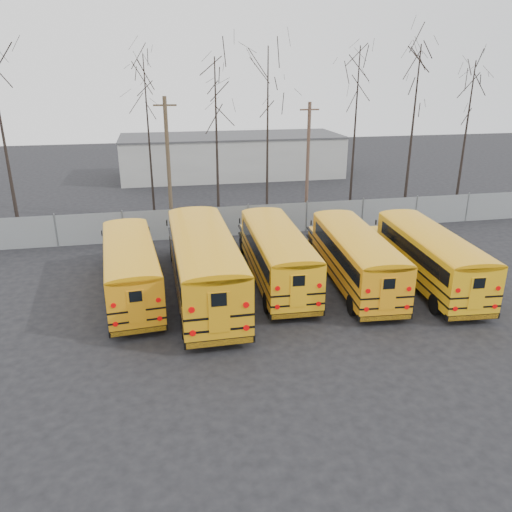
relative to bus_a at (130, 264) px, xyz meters
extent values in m
plane|color=black|center=(7.24, -3.69, -1.65)|extent=(120.00, 120.00, 0.00)
cube|color=gray|center=(7.24, 8.31, -0.65)|extent=(40.00, 0.04, 2.00)
cube|color=#B0B1AC|center=(9.24, 28.31, 0.35)|extent=(22.00, 8.00, 4.00)
cylinder|color=black|center=(-0.75, -3.27, -1.20)|extent=(0.33, 0.93, 0.91)
cylinder|color=black|center=(1.29, -3.09, -1.20)|extent=(0.33, 0.93, 0.91)
cylinder|color=black|center=(-1.40, 4.34, -1.20)|extent=(0.33, 0.93, 0.91)
cylinder|color=black|center=(0.65, 4.52, -1.20)|extent=(0.33, 0.93, 0.91)
cube|color=orange|center=(0.02, -0.24, -0.13)|extent=(2.98, 8.62, 2.14)
cube|color=orange|center=(-0.40, 4.75, -0.74)|extent=(2.17, 1.71, 0.91)
cube|color=black|center=(0.04, -0.42, 0.35)|extent=(2.94, 7.71, 0.64)
cube|color=black|center=(-0.05, 0.53, -0.79)|extent=(3.14, 10.18, 0.08)
cube|color=black|center=(-0.05, 0.53, -0.33)|extent=(3.14, 10.18, 0.08)
cube|color=black|center=(0.37, -4.36, -1.24)|extent=(2.34, 0.40, 0.25)
cube|color=black|center=(-0.47, 5.47, -1.24)|extent=(2.19, 0.37, 0.24)
cube|color=orange|center=(0.38, -4.46, -0.15)|extent=(0.68, 0.09, 1.41)
cylinder|color=#B20505|center=(-0.48, -4.54, -0.79)|extent=(0.20, 0.05, 0.20)
cylinder|color=#B20505|center=(1.24, -4.39, -0.79)|extent=(0.20, 0.05, 0.20)
cylinder|color=#B20505|center=(-0.48, -4.54, 0.03)|extent=(0.20, 0.05, 0.20)
cylinder|color=#B20505|center=(1.24, -4.39, 0.03)|extent=(0.20, 0.05, 0.20)
cylinder|color=black|center=(2.22, -4.62, -1.11)|extent=(0.31, 1.08, 1.07)
cylinder|color=black|center=(4.65, -4.60, -1.11)|extent=(0.31, 1.08, 1.07)
cylinder|color=black|center=(2.14, 4.39, -1.11)|extent=(0.31, 1.08, 1.07)
cylinder|color=black|center=(4.57, 4.41, -1.11)|extent=(0.31, 1.08, 1.07)
cube|color=orange|center=(3.40, -1.12, 0.15)|extent=(2.77, 10.01, 2.52)
cube|color=orange|center=(3.35, 4.78, -0.58)|extent=(2.43, 1.85, 1.07)
cube|color=black|center=(3.41, -1.34, 0.71)|extent=(2.81, 8.94, 0.75)
cube|color=black|center=(3.40, -0.21, -0.63)|extent=(2.82, 11.85, 0.10)
cube|color=black|center=(3.40, -0.21, -0.09)|extent=(2.82, 11.85, 0.10)
cube|color=black|center=(3.45, -6.01, -1.17)|extent=(2.75, 0.26, 0.30)
cube|color=black|center=(3.34, 5.64, -1.17)|extent=(2.58, 0.24, 0.28)
cube|color=orange|center=(3.45, -6.13, 0.12)|extent=(0.81, 0.05, 1.66)
cylinder|color=#B20505|center=(2.43, -6.15, -0.63)|extent=(0.24, 0.05, 0.24)
cylinder|color=#B20505|center=(4.47, -6.13, -0.63)|extent=(0.24, 0.05, 0.24)
cylinder|color=#B20505|center=(2.43, -6.15, 0.34)|extent=(0.24, 0.05, 0.24)
cylinder|color=#B20505|center=(4.47, -6.13, 0.34)|extent=(0.24, 0.05, 0.24)
cylinder|color=black|center=(5.99, -3.03, -1.18)|extent=(0.30, 0.95, 0.95)
cylinder|color=black|center=(8.13, -3.11, -1.18)|extent=(0.30, 0.95, 0.95)
cylinder|color=black|center=(6.27, 4.90, -1.18)|extent=(0.30, 0.95, 0.95)
cylinder|color=black|center=(8.40, 4.83, -1.18)|extent=(0.30, 0.95, 0.95)
cube|color=#F4A913|center=(7.17, 0.00, -0.07)|extent=(2.67, 8.87, 2.22)
cube|color=#F4A913|center=(7.35, 5.20, -0.71)|extent=(2.18, 1.68, 0.95)
cube|color=black|center=(7.16, -0.19, 0.43)|extent=(2.67, 7.93, 0.66)
cube|color=black|center=(7.20, 0.80, -0.75)|extent=(2.75, 10.49, 0.09)
cube|color=black|center=(7.20, 0.80, -0.28)|extent=(2.75, 10.49, 0.09)
cube|color=black|center=(7.02, -4.30, -1.22)|extent=(2.43, 0.29, 0.26)
cube|color=black|center=(7.38, 5.95, -1.22)|extent=(2.27, 0.27, 0.25)
cube|color=#F4A913|center=(7.01, -4.40, -0.09)|extent=(0.71, 0.06, 1.47)
cylinder|color=#B20505|center=(6.12, -4.38, -0.75)|extent=(0.21, 0.05, 0.21)
cylinder|color=#B20505|center=(7.91, -4.44, -0.75)|extent=(0.21, 0.05, 0.21)
cylinder|color=#B20505|center=(6.12, -4.38, 0.10)|extent=(0.21, 0.05, 0.21)
cylinder|color=#B20505|center=(7.91, -4.44, 0.10)|extent=(0.21, 0.05, 0.21)
cylinder|color=black|center=(9.65, -3.98, -1.19)|extent=(0.33, 0.95, 0.93)
cylinder|color=black|center=(11.74, -4.14, -1.19)|extent=(0.33, 0.95, 0.93)
cylinder|color=black|center=(10.23, 3.80, -1.19)|extent=(0.33, 0.95, 0.93)
cylinder|color=black|center=(12.32, 3.64, -1.19)|extent=(0.33, 0.95, 0.93)
cube|color=orange|center=(10.92, -1.05, -0.09)|extent=(2.96, 8.79, 2.18)
cube|color=orange|center=(11.30, 4.05, -0.72)|extent=(2.20, 1.73, 0.93)
cube|color=black|center=(10.91, -1.24, 0.39)|extent=(2.93, 7.86, 0.65)
cube|color=black|center=(10.98, -0.26, -0.77)|extent=(3.11, 10.38, 0.08)
cube|color=black|center=(10.98, -0.26, -0.30)|extent=(3.11, 10.38, 0.08)
cube|color=black|center=(10.61, -5.27, -1.23)|extent=(2.39, 0.38, 0.26)
cube|color=black|center=(11.36, 4.79, -1.23)|extent=(2.24, 0.35, 0.24)
cube|color=orange|center=(10.60, -5.37, -0.12)|extent=(0.70, 0.09, 1.44)
cylinder|color=#B20505|center=(9.72, -5.31, -0.77)|extent=(0.21, 0.05, 0.20)
cylinder|color=#B20505|center=(11.48, -5.44, -0.77)|extent=(0.21, 0.05, 0.20)
cylinder|color=#B20505|center=(9.72, -5.31, 0.07)|extent=(0.21, 0.05, 0.20)
cylinder|color=#B20505|center=(11.48, -5.44, 0.07)|extent=(0.21, 0.05, 0.20)
cylinder|color=black|center=(13.31, -4.67, -1.18)|extent=(0.33, 0.95, 0.93)
cylinder|color=black|center=(15.41, -4.83, -1.18)|extent=(0.33, 0.95, 0.93)
cylinder|color=black|center=(13.89, 3.14, -1.18)|extent=(0.33, 0.95, 0.93)
cylinder|color=black|center=(15.99, 2.98, -1.18)|extent=(0.33, 0.95, 0.93)
cube|color=#EAA812|center=(14.58, -1.73, -0.09)|extent=(2.97, 8.82, 2.19)
cube|color=#EAA812|center=(14.96, 3.39, -0.72)|extent=(2.21, 1.74, 0.93)
cube|color=black|center=(14.57, -1.91, 0.40)|extent=(2.94, 7.89, 0.65)
cube|color=black|center=(14.64, -0.94, -0.76)|extent=(3.11, 10.42, 0.08)
cube|color=black|center=(14.64, -0.94, -0.30)|extent=(3.11, 10.42, 0.08)
cube|color=black|center=(14.27, -5.96, -1.23)|extent=(2.40, 0.38, 0.26)
cube|color=black|center=(15.02, 4.13, -1.23)|extent=(2.25, 0.35, 0.24)
cube|color=#EAA812|center=(14.26, -6.06, -0.11)|extent=(0.70, 0.09, 1.45)
cylinder|color=#B20505|center=(13.38, -6.00, -0.76)|extent=(0.21, 0.05, 0.21)
cylinder|color=#B20505|center=(15.14, -6.13, -0.76)|extent=(0.21, 0.05, 0.21)
cylinder|color=#B20505|center=(13.38, -6.00, 0.07)|extent=(0.21, 0.05, 0.21)
cylinder|color=#B20505|center=(15.14, -6.13, 0.07)|extent=(0.21, 0.05, 0.21)
cylinder|color=#4C3D2B|center=(2.38, 12.02, 2.69)|extent=(0.27, 0.27, 8.68)
cube|color=#4C3D2B|center=(2.38, 12.02, 6.45)|extent=(1.55, 0.24, 0.12)
cylinder|color=brown|center=(12.69, 13.17, 2.42)|extent=(0.25, 0.25, 8.14)
cube|color=brown|center=(12.69, 13.17, 5.95)|extent=(1.45, 0.17, 0.11)
cone|color=black|center=(-7.86, 12.11, 4.20)|extent=(0.26, 0.26, 11.70)
cone|color=black|center=(1.18, 13.91, 4.00)|extent=(0.26, 0.26, 11.29)
cone|color=black|center=(5.71, 11.75, 3.90)|extent=(0.26, 0.26, 11.10)
cone|color=black|center=(9.01, 10.62, 4.21)|extent=(0.26, 0.26, 11.72)
cone|color=black|center=(16.68, 14.18, 4.33)|extent=(0.26, 0.26, 11.95)
cone|color=black|center=(20.51, 12.39, 4.35)|extent=(0.26, 0.26, 12.01)
cone|color=black|center=(25.47, 13.10, 3.84)|extent=(0.26, 0.26, 10.98)
camera|label=1|loc=(1.49, -22.73, 8.57)|focal=35.00mm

